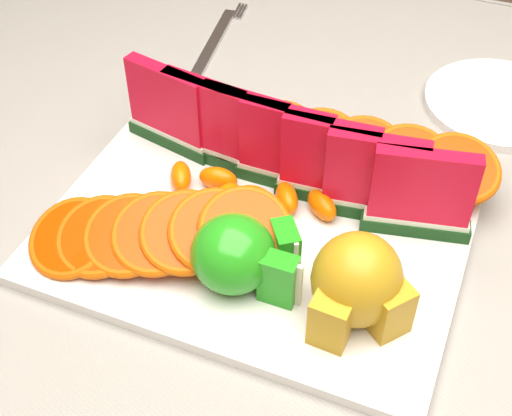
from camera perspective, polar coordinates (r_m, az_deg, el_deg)
name	(u,v)px	position (r m, az deg, el deg)	size (l,w,h in m)	color
table	(348,287)	(0.80, 7.34, -6.30)	(1.40, 0.90, 0.75)	#543120
tablecloth	(353,249)	(0.76, 7.76, -3.31)	(1.53, 1.03, 0.20)	gray
platter	(257,230)	(0.70, 0.04, -1.77)	(0.40, 0.30, 0.01)	silver
apple_cluster	(241,255)	(0.63, -1.17, -3.81)	(0.12, 0.10, 0.07)	#389014
pear_cluster	(357,284)	(0.61, 8.10, -6.06)	(0.10, 0.10, 0.09)	#A46B0C
side_plate	(500,103)	(0.91, 18.92, 7.96)	(0.23, 0.23, 0.01)	silver
fork	(217,39)	(0.99, -3.17, 13.36)	(0.04, 0.20, 0.00)	silver
watermelon_row	(286,150)	(0.71, 2.41, 4.66)	(0.39, 0.07, 0.10)	#0D330F
orange_fan_front	(157,233)	(0.66, -7.96, -2.02)	(0.27, 0.16, 0.07)	orange
orange_fan_back	(321,141)	(0.76, 5.25, 5.36)	(0.39, 0.12, 0.05)	orange
tangerine_segments	(249,195)	(0.71, -0.53, 1.01)	(0.19, 0.07, 0.03)	orange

